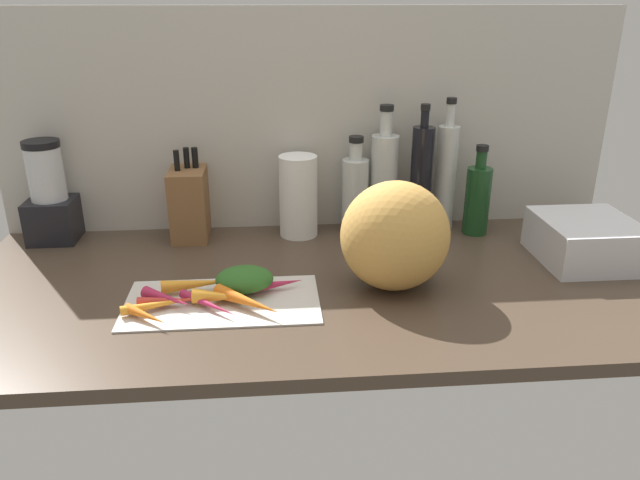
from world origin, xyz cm
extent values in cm
cube|color=#47382B|center=(0.00, 0.00, -1.50)|extent=(170.00, 80.00, 3.00)
cube|color=#BCB7AD|center=(0.00, 38.50, 30.00)|extent=(170.00, 3.00, 60.00)
cube|color=beige|center=(-22.65, -9.91, 0.40)|extent=(42.07, 23.01, 0.80)
cone|color=#B2264C|center=(-10.43, -5.84, 2.03)|extent=(12.02, 5.52, 2.46)
cone|color=orange|center=(-28.22, -4.87, 2.34)|extent=(16.40, 5.41, 3.07)
cone|color=#B2264C|center=(-34.21, -11.11, 2.18)|extent=(11.88, 9.15, 2.76)
cone|color=orange|center=(-34.57, -12.80, 1.84)|extent=(17.65, 7.31, 2.07)
cone|color=red|center=(-33.08, -11.62, 1.86)|extent=(14.47, 2.13, 2.12)
cone|color=orange|center=(-37.47, -17.84, 1.90)|extent=(10.22, 8.78, 2.21)
cone|color=#B2264C|center=(-25.24, -13.87, 1.82)|extent=(13.40, 12.40, 2.05)
cone|color=orange|center=(-16.99, -14.62, 2.47)|extent=(15.20, 13.57, 3.35)
cone|color=orange|center=(-23.05, -11.80, 2.49)|extent=(11.65, 4.78, 3.38)
ellipsoid|color=#2D6023|center=(-17.86, -5.87, 3.53)|extent=(12.88, 9.91, 5.45)
ellipsoid|color=gold|center=(15.85, -5.18, 12.46)|extent=(24.51, 22.12, 24.92)
cube|color=brown|center=(-33.53, 30.47, 9.62)|extent=(9.57, 14.79, 19.23)
cylinder|color=black|center=(-35.76, 29.36, 21.98)|extent=(1.51, 1.51, 5.50)
cylinder|color=black|center=(-33.53, 32.10, 21.98)|extent=(1.57, 1.57, 5.50)
cylinder|color=black|center=(-31.29, 32.07, 21.98)|extent=(1.68, 1.68, 5.50)
cube|color=black|center=(-70.32, 31.39, 5.78)|extent=(12.40, 12.40, 11.56)
cylinder|color=silver|center=(-70.32, 31.39, 18.64)|extent=(9.30, 9.30, 14.16)
cylinder|color=black|center=(-70.32, 31.39, 26.61)|extent=(9.49, 9.49, 1.80)
cylinder|color=white|center=(-3.88, 29.50, 11.23)|extent=(10.44, 10.44, 22.45)
cylinder|color=silver|center=(12.02, 31.11, 10.32)|extent=(7.39, 7.39, 20.64)
cylinder|color=silver|center=(12.02, 31.11, 23.09)|extent=(3.51, 3.51, 4.89)
cylinder|color=black|center=(12.02, 31.11, 26.34)|extent=(4.03, 4.03, 1.60)
cylinder|color=silver|center=(20.05, 31.36, 13.53)|extent=(7.54, 7.54, 27.07)
cylinder|color=silver|center=(20.05, 31.36, 30.41)|extent=(3.27, 3.27, 6.68)
cylinder|color=black|center=(20.05, 31.36, 34.55)|extent=(3.76, 3.76, 1.60)
cylinder|color=black|center=(29.79, 28.54, 14.91)|extent=(6.03, 6.03, 29.82)
cylinder|color=black|center=(29.79, 28.54, 32.07)|extent=(2.24, 2.24, 4.49)
cylinder|color=black|center=(29.79, 28.54, 35.11)|extent=(2.57, 2.57, 1.60)
cylinder|color=silver|center=(37.74, 32.10, 14.61)|extent=(5.85, 5.85, 29.21)
cylinder|color=silver|center=(37.74, 32.10, 32.24)|extent=(2.41, 2.41, 6.06)
cylinder|color=black|center=(37.74, 32.10, 36.08)|extent=(2.77, 2.77, 1.60)
cylinder|color=#19421E|center=(45.58, 26.72, 9.36)|extent=(6.92, 6.92, 18.72)
cylinder|color=#19421E|center=(45.58, 26.72, 21.10)|extent=(2.89, 2.89, 4.75)
cylinder|color=black|center=(45.58, 26.72, 24.27)|extent=(3.33, 3.33, 1.60)
cube|color=silver|center=(66.76, 5.59, 5.37)|extent=(22.66, 24.31, 10.75)
camera|label=1|loc=(-11.54, -128.82, 61.89)|focal=34.06mm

